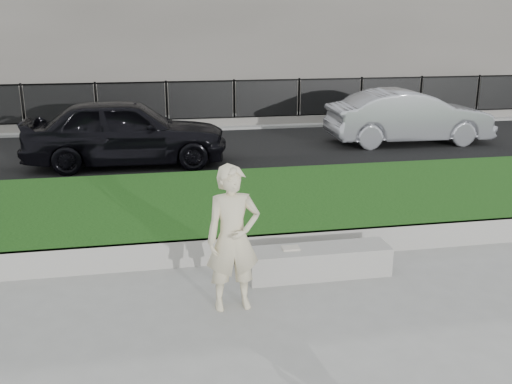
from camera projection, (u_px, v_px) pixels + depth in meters
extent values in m
plane|color=gray|center=(253.00, 294.00, 7.44)|extent=(90.00, 90.00, 0.00)
cube|color=black|center=(223.00, 208.00, 10.20)|extent=(34.00, 4.00, 0.40)
cube|color=#9B9891|center=(240.00, 250.00, 8.36)|extent=(34.00, 0.08, 0.40)
cube|color=black|center=(196.00, 152.00, 15.43)|extent=(34.00, 7.00, 0.04)
cube|color=gray|center=(184.00, 123.00, 19.66)|extent=(34.00, 3.00, 0.12)
cube|color=slate|center=(186.00, 123.00, 18.66)|extent=(32.00, 0.30, 0.24)
cube|color=black|center=(186.00, 103.00, 18.48)|extent=(32.00, 0.04, 1.50)
cube|color=black|center=(185.00, 82.00, 18.28)|extent=(32.00, 0.05, 0.05)
cube|color=black|center=(186.00, 119.00, 18.63)|extent=(32.00, 0.05, 0.05)
cube|color=#9B9891|center=(319.00, 261.00, 7.94)|extent=(1.98, 0.50, 0.41)
imported|color=beige|center=(233.00, 239.00, 6.84)|extent=(0.68, 0.47, 1.81)
cube|color=beige|center=(291.00, 248.00, 7.84)|extent=(0.24, 0.18, 0.03)
imported|color=black|center=(126.00, 131.00, 13.80)|extent=(4.89, 2.10, 1.64)
imported|color=#999BA2|center=(409.00, 117.00, 16.32)|extent=(4.68, 1.75, 1.53)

